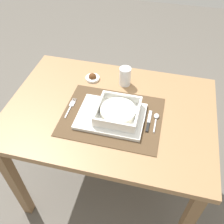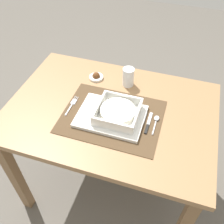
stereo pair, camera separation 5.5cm
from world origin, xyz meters
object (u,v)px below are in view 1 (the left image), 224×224
bread_knife (143,121)px  porridge_bowl (118,112)px  dining_table (110,123)px  butter_knife (149,122)px  spoon (156,118)px  drinking_glass (125,77)px  fork (71,106)px  condiment_saucer (93,77)px

bread_knife → porridge_bowl: bearing=-179.1°
dining_table → butter_knife: bearing=-13.3°
dining_table → spoon: bearing=-3.8°
dining_table → drinking_glass: drinking_glass is taller
fork → butter_knife: (0.38, -0.01, 0.00)m
dining_table → condiment_saucer: 0.27m
butter_knife → bread_knife: 0.03m
porridge_bowl → condiment_saucer: bearing=128.5°
fork → drinking_glass: 0.32m
dining_table → drinking_glass: size_ratio=10.04×
fork → bread_knife: (0.35, -0.02, 0.00)m
spoon → butter_knife: 0.04m
drinking_glass → butter_knife: bearing=-56.8°
bread_knife → drinking_glass: 0.29m
drinking_glass → condiment_saucer: drinking_glass is taller
porridge_bowl → drinking_glass: bearing=94.6°
porridge_bowl → bread_knife: porridge_bowl is taller
porridge_bowl → dining_table: bearing=136.5°
porridge_bowl → drinking_glass: (-0.02, 0.25, 0.00)m
fork → drinking_glass: size_ratio=1.37×
dining_table → porridge_bowl: (0.05, -0.05, 0.14)m
fork → drinking_glass: drinking_glass is taller
fork → spoon: spoon is taller
porridge_bowl → spoon: bearing=10.8°
drinking_glass → condiment_saucer: size_ratio=1.31×
butter_knife → spoon: bearing=47.8°
fork → condiment_saucer: bearing=81.2°
butter_knife → drinking_glass: (-0.16, 0.25, 0.04)m
dining_table → butter_knife: 0.22m
dining_table → porridge_bowl: 0.16m
porridge_bowl → fork: porridge_bowl is taller
fork → drinking_glass: (0.21, 0.23, 0.04)m
porridge_bowl → spoon: 0.18m
dining_table → condiment_saucer: bearing=126.3°
condiment_saucer → fork: bearing=-99.4°
fork → bread_knife: 0.35m
porridge_bowl → fork: size_ratio=1.40×
spoon → dining_table: bearing=171.9°
bread_knife → drinking_glass: drinking_glass is taller
spoon → butter_knife: spoon is taller
porridge_bowl → drinking_glass: 0.25m
porridge_bowl → condiment_saucer: (-0.20, 0.25, -0.03)m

